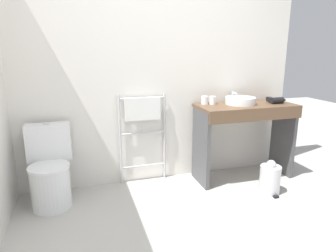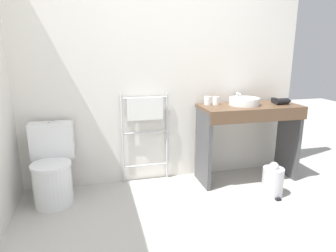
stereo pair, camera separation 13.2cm
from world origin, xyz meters
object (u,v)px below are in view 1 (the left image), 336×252
object	(u,v)px
towel_radiator	(143,119)
cup_near_edge	(213,100)
toilet	(50,172)
sink_basin	(240,101)
cup_near_wall	(205,100)
trash_bin	(270,179)
hair_dryer	(277,100)

from	to	relation	value
towel_radiator	cup_near_edge	size ratio (longest dim) A/B	10.94
toilet	sink_basin	distance (m)	2.11
toilet	cup_near_wall	size ratio (longest dim) A/B	8.48
toilet	towel_radiator	size ratio (longest dim) A/B	0.78
toilet	trash_bin	world-z (taller)	toilet
towel_radiator	hair_dryer	distance (m)	1.52
sink_basin	cup_near_edge	distance (m)	0.31
towel_radiator	cup_near_edge	distance (m)	0.80
towel_radiator	cup_near_wall	xyz separation A→B (m)	(0.69, -0.07, 0.18)
towel_radiator	trash_bin	size ratio (longest dim) A/B	2.75
sink_basin	trash_bin	distance (m)	0.89
toilet	sink_basin	bearing A→B (deg)	1.47
cup_near_wall	towel_radiator	bearing A→B (deg)	173.91
cup_near_wall	hair_dryer	world-z (taller)	cup_near_wall
cup_near_edge	trash_bin	size ratio (longest dim) A/B	0.25
towel_radiator	cup_near_wall	size ratio (longest dim) A/B	10.94
hair_dryer	toilet	bearing A→B (deg)	179.60
towel_radiator	cup_near_wall	bearing A→B (deg)	-6.09
sink_basin	hair_dryer	distance (m)	0.43
trash_bin	sink_basin	bearing A→B (deg)	104.59
cup_near_edge	hair_dryer	world-z (taller)	cup_near_edge
toilet	trash_bin	bearing A→B (deg)	-11.04
sink_basin	cup_near_wall	distance (m)	0.40
sink_basin	trash_bin	size ratio (longest dim) A/B	0.92
toilet	cup_near_edge	distance (m)	1.83
cup_near_edge	trash_bin	bearing A→B (deg)	-52.80
hair_dryer	trash_bin	world-z (taller)	hair_dryer
trash_bin	cup_near_wall	bearing A→B (deg)	130.87
cup_near_wall	hair_dryer	size ratio (longest dim) A/B	0.46
towel_radiator	hair_dryer	size ratio (longest dim) A/B	5.05
towel_radiator	sink_basin	size ratio (longest dim) A/B	2.99
sink_basin	trash_bin	world-z (taller)	sink_basin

